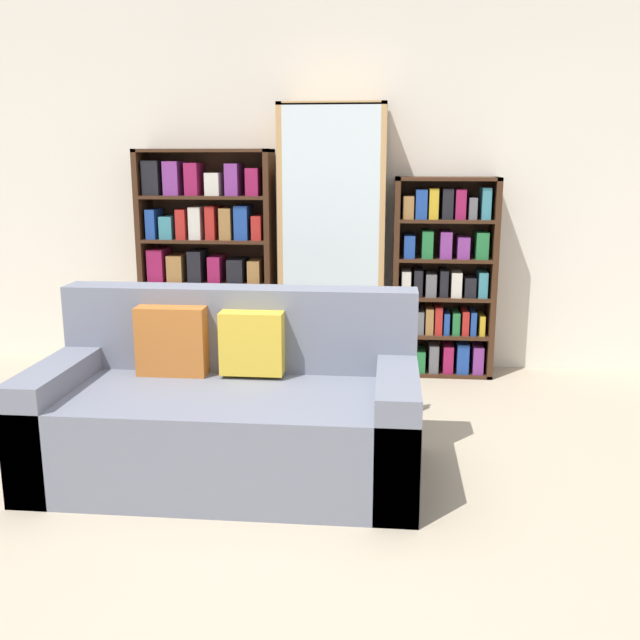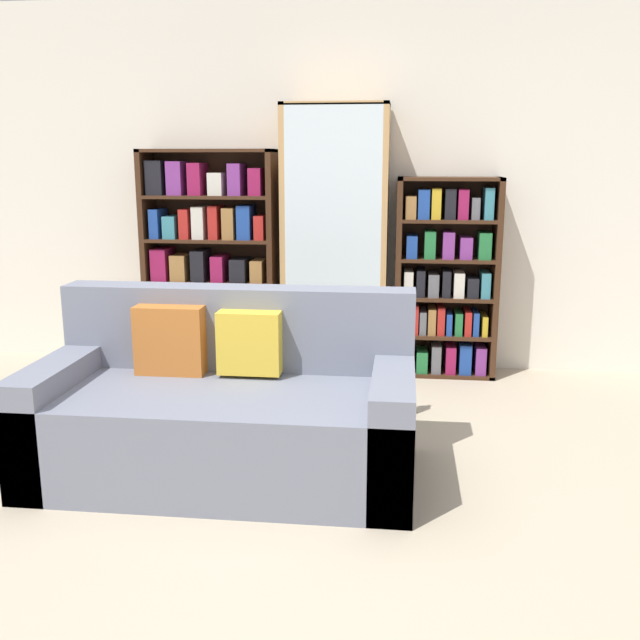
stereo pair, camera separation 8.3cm
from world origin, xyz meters
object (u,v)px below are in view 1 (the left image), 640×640
bookshelf_left (207,266)px  bookshelf_right (443,280)px  couch (229,413)px  wine_bottle (405,389)px  display_cabinet (333,240)px

bookshelf_left → bookshelf_right: size_ratio=1.14×
couch → wine_bottle: bearing=45.4°
display_cabinet → wine_bottle: bearing=-60.1°
display_cabinet → bookshelf_right: size_ratio=1.35×
display_cabinet → bookshelf_right: (0.81, 0.02, -0.28)m
bookshelf_right → bookshelf_left: bearing=-180.0°
display_cabinet → bookshelf_right: bearing=1.1°
bookshelf_right → display_cabinet: bearing=-178.9°
bookshelf_right → wine_bottle: bookshelf_right is taller
bookshelf_left → wine_bottle: bearing=-32.4°
couch → bookshelf_right: size_ratio=1.30×
display_cabinet → wine_bottle: 1.34m
couch → bookshelf_right: bearing=57.4°
couch → wine_bottle: 1.30m
couch → bookshelf_right: 2.23m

